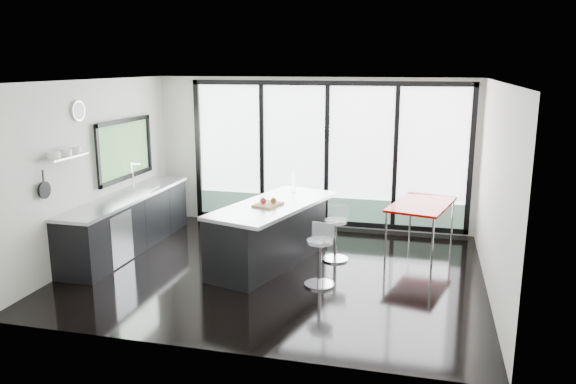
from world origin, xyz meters
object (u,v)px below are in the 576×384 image
(bar_stool_far, at_px, (335,240))
(bar_stool_near, at_px, (320,263))
(island, at_px, (269,233))
(red_table, at_px, (421,226))

(bar_stool_far, bearing_deg, bar_stool_near, -86.57)
(island, bearing_deg, bar_stool_far, 22.39)
(island, distance_m, bar_stool_far, 1.06)
(bar_stool_far, height_order, red_table, red_table)
(island, height_order, bar_stool_far, island)
(bar_stool_near, bearing_deg, bar_stool_far, 95.45)
(red_table, bearing_deg, bar_stool_near, -123.87)
(bar_stool_near, distance_m, red_table, 2.38)
(island, xyz_separation_m, bar_stool_far, (0.96, 0.40, -0.16))
(bar_stool_far, xyz_separation_m, red_table, (1.29, 0.88, 0.06))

